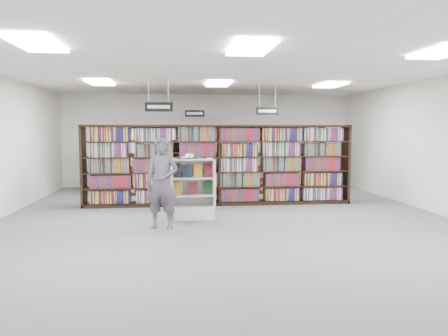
{
  "coord_description": "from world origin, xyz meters",
  "views": [
    {
      "loc": [
        -1.07,
        -9.4,
        1.97
      ],
      "look_at": [
        -0.02,
        0.5,
        1.1
      ],
      "focal_mm": 35.0,
      "sensor_mm": 36.0,
      "label": 1
    }
  ],
  "objects": [
    {
      "name": "troffer_front_right",
      "position": [
        3.0,
        -3.0,
        3.16
      ],
      "size": [
        0.6,
        1.2,
        0.04
      ],
      "primitive_type": "cube",
      "color": "white",
      "rests_on": "ceiling"
    },
    {
      "name": "bookshelf_row_far",
      "position": [
        0.0,
        5.7,
        1.05
      ],
      "size": [
        7.0,
        0.6,
        2.1
      ],
      "color": "black",
      "rests_on": "floor"
    },
    {
      "name": "wall_back",
      "position": [
        0.0,
        6.0,
        1.6
      ],
      "size": [
        10.0,
        0.1,
        3.2
      ],
      "primitive_type": "cube",
      "color": "white",
      "rests_on": "ground"
    },
    {
      "name": "wall_right",
      "position": [
        5.0,
        0.0,
        1.6
      ],
      "size": [
        0.1,
        12.0,
        3.2
      ],
      "primitive_type": "cube",
      "color": "white",
      "rests_on": "ground"
    },
    {
      "name": "ceiling",
      "position": [
        0.0,
        0.0,
        3.2
      ],
      "size": [
        10.0,
        12.0,
        0.1
      ],
      "primitive_type": "cube",
      "color": "white",
      "rests_on": "wall_back"
    },
    {
      "name": "troffer_front_left",
      "position": [
        -3.0,
        -3.0,
        3.16
      ],
      "size": [
        0.6,
        1.2,
        0.04
      ],
      "primitive_type": "cube",
      "color": "white",
      "rests_on": "ceiling"
    },
    {
      "name": "bookshelf_row_near",
      "position": [
        0.0,
        2.0,
        1.05
      ],
      "size": [
        7.0,
        0.6,
        2.1
      ],
      "color": "black",
      "rests_on": "floor"
    },
    {
      "name": "wall_front",
      "position": [
        0.0,
        -6.0,
        1.6
      ],
      "size": [
        10.0,
        0.1,
        3.2
      ],
      "primitive_type": "cube",
      "color": "white",
      "rests_on": "ground"
    },
    {
      "name": "shopper",
      "position": [
        -1.39,
        -0.7,
        0.91
      ],
      "size": [
        0.75,
        0.59,
        1.83
      ],
      "primitive_type": "imported",
      "rotation": [
        0.0,
        0.0,
        -0.25
      ],
      "color": "#504C57",
      "rests_on": "floor"
    },
    {
      "name": "floor",
      "position": [
        0.0,
        0.0,
        0.0
      ],
      "size": [
        12.0,
        12.0,
        0.0
      ],
      "primitive_type": "plane",
      "color": "#56575B",
      "rests_on": "ground"
    },
    {
      "name": "troffer_back_left",
      "position": [
        -3.0,
        2.0,
        3.16
      ],
      "size": [
        0.6,
        1.2,
        0.04
      ],
      "primitive_type": "cube",
      "color": "white",
      "rests_on": "ceiling"
    },
    {
      "name": "aisle_sign_left",
      "position": [
        -1.5,
        1.0,
        2.53
      ],
      "size": [
        0.65,
        0.02,
        0.8
      ],
      "color": "#B2B2B7",
      "rests_on": "ceiling"
    },
    {
      "name": "open_book",
      "position": [
        -0.8,
        0.27,
        1.37
      ],
      "size": [
        0.72,
        0.53,
        0.13
      ],
      "rotation": [
        0.0,
        0.0,
        0.26
      ],
      "color": "black",
      "rests_on": "endcap_display"
    },
    {
      "name": "aisle_sign_center",
      "position": [
        -0.5,
        5.0,
        2.53
      ],
      "size": [
        0.65,
        0.02,
        0.8
      ],
      "color": "#B2B2B7",
      "rests_on": "ceiling"
    },
    {
      "name": "endcap_display",
      "position": [
        -0.74,
        0.25,
        0.46
      ],
      "size": [
        0.98,
        0.52,
        1.34
      ],
      "rotation": [
        0.0,
        0.0,
        0.04
      ],
      "color": "silver",
      "rests_on": "floor"
    },
    {
      "name": "troffer_back_center",
      "position": [
        0.0,
        2.0,
        3.16
      ],
      "size": [
        0.6,
        1.2,
        0.04
      ],
      "primitive_type": "cube",
      "color": "white",
      "rests_on": "ceiling"
    },
    {
      "name": "aisle_sign_right",
      "position": [
        1.5,
        3.0,
        2.53
      ],
      "size": [
        0.65,
        0.02,
        0.8
      ],
      "color": "#B2B2B7",
      "rests_on": "ceiling"
    },
    {
      "name": "troffer_back_right",
      "position": [
        3.0,
        2.0,
        3.16
      ],
      "size": [
        0.6,
        1.2,
        0.04
      ],
      "primitive_type": "cube",
      "color": "white",
      "rests_on": "ceiling"
    },
    {
      "name": "bookshelf_row_mid",
      "position": [
        0.0,
        4.0,
        1.05
      ],
      "size": [
        7.0,
        0.6,
        2.1
      ],
      "color": "black",
      "rests_on": "floor"
    },
    {
      "name": "troffer_front_center",
      "position": [
        0.0,
        -3.0,
        3.16
      ],
      "size": [
        0.6,
        1.2,
        0.04
      ],
      "primitive_type": "cube",
      "color": "white",
      "rests_on": "ceiling"
    }
  ]
}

